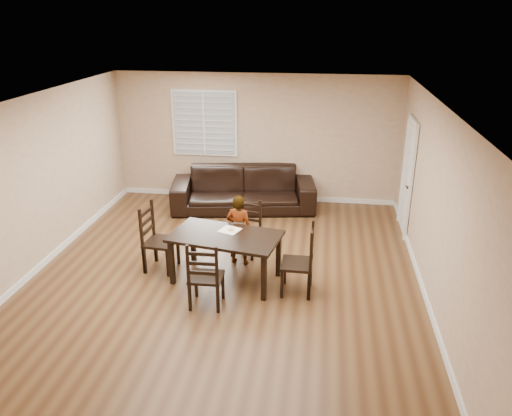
% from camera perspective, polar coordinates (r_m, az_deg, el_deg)
% --- Properties ---
extents(ground, '(7.00, 7.00, 0.00)m').
position_cam_1_polar(ground, '(7.91, -3.54, -7.70)').
color(ground, brown).
rests_on(ground, ground).
extents(room, '(6.04, 7.04, 2.72)m').
position_cam_1_polar(room, '(7.36, -3.31, 5.31)').
color(room, '#CBAC89').
rests_on(room, ground).
extents(dining_table, '(1.75, 1.19, 0.76)m').
position_cam_1_polar(dining_table, '(7.50, -3.51, -3.70)').
color(dining_table, black).
rests_on(dining_table, ground).
extents(chair_near, '(0.51, 0.49, 0.95)m').
position_cam_1_polar(chair_near, '(8.46, -0.84, -2.36)').
color(chair_near, black).
rests_on(chair_near, ground).
extents(chair_far, '(0.46, 0.43, 1.01)m').
position_cam_1_polar(chair_far, '(6.89, -5.95, -8.19)').
color(chair_far, black).
rests_on(chair_far, ground).
extents(chair_left, '(0.50, 0.53, 1.09)m').
position_cam_1_polar(chair_left, '(8.07, -11.71, -3.57)').
color(chair_left, black).
rests_on(chair_left, ground).
extents(chair_right, '(0.45, 0.48, 1.06)m').
position_cam_1_polar(chair_right, '(7.27, 5.72, -6.27)').
color(chair_right, black).
rests_on(chair_right, ground).
extents(child, '(0.48, 0.37, 1.18)m').
position_cam_1_polar(child, '(8.02, -1.94, -2.51)').
color(child, gray).
rests_on(child, ground).
extents(napkin, '(0.37, 0.37, 0.00)m').
position_cam_1_polar(napkin, '(7.61, -3.01, -2.53)').
color(napkin, beige).
rests_on(napkin, dining_table).
extents(donut, '(0.09, 0.09, 0.03)m').
position_cam_1_polar(donut, '(7.60, -2.87, -2.42)').
color(donut, '#D28F4B').
rests_on(donut, napkin).
extents(sofa, '(3.05, 1.58, 0.85)m').
position_cam_1_polar(sofa, '(10.33, -1.45, 2.17)').
color(sofa, black).
rests_on(sofa, ground).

